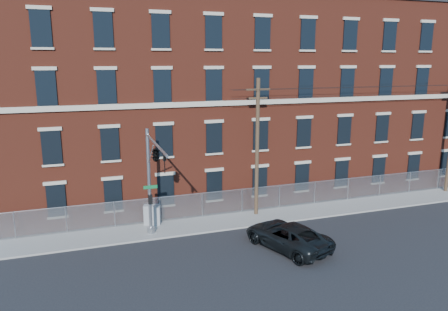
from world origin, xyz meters
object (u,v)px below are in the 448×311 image
utility_cabinet (152,215)px  utility_pole_near (257,145)px  pickup_truck (287,236)px  traffic_signal_mast (154,164)px

utility_cabinet → utility_pole_near: bearing=13.0°
pickup_truck → utility_cabinet: 9.59m
utility_pole_near → utility_cabinet: utility_pole_near is taller
utility_pole_near → pickup_truck: utility_pole_near is taller
traffic_signal_mast → utility_cabinet: traffic_signal_mast is taller
traffic_signal_mast → pickup_truck: 9.22m
utility_pole_near → utility_cabinet: (-7.67, 0.40, -4.52)m
traffic_signal_mast → pickup_truck: size_ratio=1.21×
traffic_signal_mast → utility_pole_near: (8.00, 3.42, -0.05)m
pickup_truck → traffic_signal_mast: bearing=-37.7°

